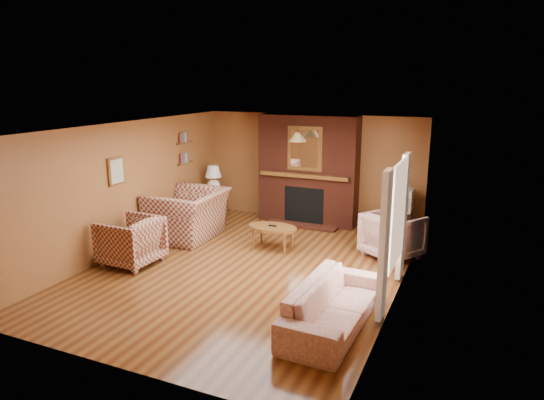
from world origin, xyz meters
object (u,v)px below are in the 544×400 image
at_px(side_table, 214,205).
at_px(tv_stand, 399,223).
at_px(floral_armchair, 393,235).
at_px(coffee_table, 273,229).
at_px(floral_sofa, 333,304).
at_px(crt_tv, 400,200).
at_px(fireplace, 308,171).
at_px(plaid_loveseat, 188,215).
at_px(plaid_armchair, 131,241).
at_px(table_lamp, 213,177).

distance_m(side_table, tv_stand, 4.16).
bearing_deg(floral_armchair, coffee_table, 45.55).
distance_m(floral_armchair, coffee_table, 2.21).
bearing_deg(side_table, floral_sofa, -43.58).
xyz_separation_m(coffee_table, crt_tv, (2.05, 1.75, 0.37)).
xyz_separation_m(fireplace, tv_stand, (2.05, -0.18, -0.91)).
height_order(plaid_loveseat, crt_tv, crt_tv).
distance_m(fireplace, coffee_table, 2.10).
bearing_deg(plaid_loveseat, fireplace, 134.26).
bearing_deg(plaid_loveseat, plaid_armchair, -6.45).
bearing_deg(fireplace, tv_stand, -5.15).
height_order(floral_armchair, side_table, floral_armchair).
relative_size(plaid_loveseat, floral_sofa, 0.73).
bearing_deg(table_lamp, tv_stand, 4.82).
distance_m(plaid_loveseat, plaid_armchair, 1.65).
bearing_deg(crt_tv, fireplace, 174.70).
distance_m(plaid_armchair, tv_stand, 5.29).
bearing_deg(fireplace, coffee_table, -90.14).
distance_m(plaid_loveseat, floral_sofa, 4.42).
bearing_deg(plaid_armchair, side_table, -175.04).
bearing_deg(plaid_armchair, fireplace, 154.03).
height_order(plaid_loveseat, coffee_table, plaid_loveseat).
bearing_deg(table_lamp, floral_sofa, -43.58).
xyz_separation_m(fireplace, plaid_armchair, (-1.95, -3.64, -0.76)).
height_order(coffee_table, side_table, side_table).
bearing_deg(fireplace, side_table, -165.71).
height_order(plaid_loveseat, tv_stand, plaid_loveseat).
xyz_separation_m(side_table, crt_tv, (4.15, 0.34, 0.46)).
bearing_deg(coffee_table, floral_sofa, -51.52).
distance_m(fireplace, side_table, 2.34).
bearing_deg(tv_stand, table_lamp, -179.09).
height_order(side_table, tv_stand, side_table).
xyz_separation_m(plaid_loveseat, floral_armchair, (4.00, 0.53, -0.07)).
relative_size(floral_sofa, floral_armchair, 2.28).
xyz_separation_m(fireplace, plaid_loveseat, (-1.85, -2.00, -0.70)).
bearing_deg(side_table, plaid_armchair, -87.24).
xyz_separation_m(table_lamp, crt_tv, (4.15, 0.34, -0.19)).
distance_m(plaid_armchair, floral_sofa, 3.91).
bearing_deg(plaid_loveseat, coffee_table, 88.76).
xyz_separation_m(plaid_loveseat, table_lamp, (-0.25, 1.47, 0.48)).
height_order(fireplace, plaid_loveseat, fireplace).
relative_size(plaid_loveseat, crt_tv, 2.97).
height_order(plaid_loveseat, side_table, plaid_loveseat).
bearing_deg(fireplace, plaid_loveseat, -132.77).
bearing_deg(tv_stand, side_table, -179.09).
bearing_deg(floral_sofa, side_table, 48.67).
relative_size(coffee_table, crt_tv, 1.90).
bearing_deg(coffee_table, tv_stand, 40.58).
bearing_deg(floral_sofa, table_lamp, 48.67).
xyz_separation_m(floral_armchair, crt_tv, (-0.10, 1.28, 0.36)).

